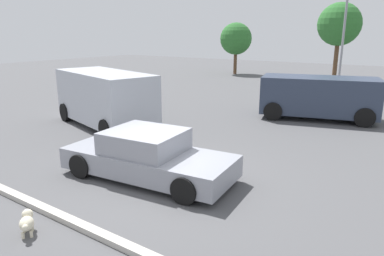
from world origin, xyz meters
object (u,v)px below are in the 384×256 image
light_post_near (345,24)px  sedan_foreground (148,156)px  suv_dark (319,96)px  van_white (105,97)px  dog (27,222)px

light_post_near → sedan_foreground: bearing=-93.3°
light_post_near → suv_dark: bearing=-83.7°
sedan_foreground → van_white: size_ratio=0.88×
sedan_foreground → van_white: bearing=141.9°
van_white → light_post_near: bearing=81.9°
dog → suv_dark: suv_dark is taller
sedan_foreground → van_white: (-4.99, 3.12, 0.60)m
van_white → suv_dark: size_ratio=1.03×
dog → suv_dark: size_ratio=0.10×
suv_dark → sedan_foreground: bearing=-116.6°
van_white → light_post_near: light_post_near is taller
dog → light_post_near: 20.62m
van_white → light_post_near: (5.96, 13.74, 3.04)m
dog → van_white: 8.18m
van_white → light_post_near: size_ratio=0.86×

